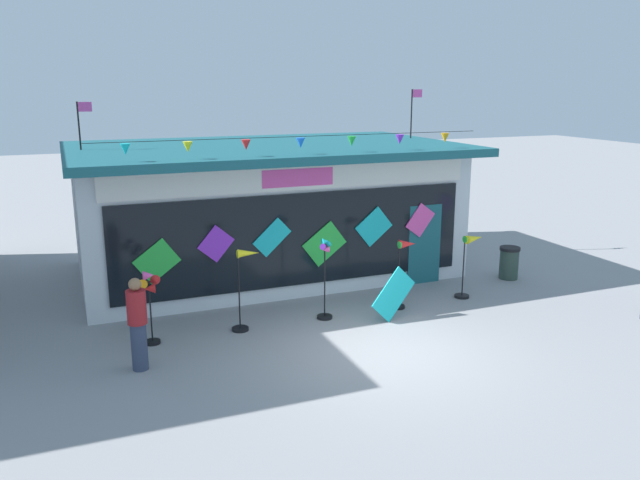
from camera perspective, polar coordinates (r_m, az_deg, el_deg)
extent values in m
plane|color=gray|center=(12.32, 5.45, -9.77)|extent=(80.00, 80.00, 0.00)
cube|color=silver|center=(17.09, -5.08, 2.55)|extent=(9.33, 5.26, 3.20)
cube|color=#195660|center=(16.46, -4.79, 8.12)|extent=(9.73, 6.06, 0.20)
cube|color=white|center=(14.38, -2.03, 5.60)|extent=(8.58, 0.08, 0.57)
cube|color=#EA4CA3|center=(14.35, -1.99, 5.58)|extent=(1.68, 0.04, 0.40)
cube|color=black|center=(14.66, -2.00, 0.02)|extent=(8.40, 0.06, 2.15)
cube|color=#195660|center=(16.19, 9.26, -0.38)|extent=(0.90, 0.07, 2.00)
cube|color=green|center=(13.91, -14.33, -1.84)|extent=(1.02, 0.03, 0.99)
cube|color=purple|center=(14.06, -9.25, -0.33)|extent=(0.83, 0.03, 0.84)
cube|color=#19B7BC|center=(14.37, -4.30, 0.24)|extent=(0.92, 0.03, 0.89)
cube|color=green|center=(14.87, 0.40, -0.35)|extent=(1.12, 0.03, 1.07)
cube|color=#19B7BC|center=(15.32, 4.81, 1.19)|extent=(1.00, 0.03, 0.98)
cube|color=#EA4CA3|center=(15.91, 8.92, 1.76)|extent=(0.82, 0.03, 0.86)
cylinder|color=black|center=(14.07, -1.75, 9.21)|extent=(8.96, 0.01, 0.01)
cone|color=#19B7BC|center=(13.27, -16.95, 7.74)|extent=(0.20, 0.20, 0.22)
cone|color=yellow|center=(13.43, -11.70, 8.12)|extent=(0.20, 0.20, 0.22)
cone|color=red|center=(13.71, -6.61, 8.42)|extent=(0.20, 0.20, 0.22)
cone|color=blue|center=(14.08, -1.75, 8.64)|extent=(0.20, 0.20, 0.22)
cone|color=green|center=(14.55, 2.84, 8.80)|extent=(0.20, 0.20, 0.22)
cone|color=purple|center=(15.11, 7.11, 8.89)|extent=(0.20, 0.20, 0.22)
cone|color=orange|center=(15.74, 11.07, 8.93)|extent=(0.20, 0.20, 0.22)
cylinder|color=black|center=(16.08, -20.69, 9.49)|extent=(0.04, 0.04, 1.11)
cube|color=#EA4CA3|center=(16.06, -20.24, 11.08)|extent=(0.32, 0.02, 0.22)
cylinder|color=black|center=(18.56, 8.14, 11.07)|extent=(0.04, 0.04, 1.36)
cube|color=#EA4CA3|center=(18.62, 8.64, 12.79)|extent=(0.32, 0.02, 0.22)
cylinder|color=black|center=(12.97, -14.68, -8.78)|extent=(0.30, 0.30, 0.06)
cylinder|color=black|center=(12.76, -14.85, -6.29)|extent=(0.03, 0.03, 1.26)
cylinder|color=black|center=(12.53, -15.00, -3.64)|extent=(0.06, 0.04, 0.06)
cone|color=red|center=(12.54, -14.40, -3.59)|extent=(0.19, 0.20, 0.19)
cone|color=#EA4CA3|center=(12.49, -15.04, -3.07)|extent=(0.20, 0.19, 0.19)
cone|color=orange|center=(12.51, -15.59, -3.70)|extent=(0.19, 0.20, 0.19)
cone|color=red|center=(12.57, -14.96, -4.21)|extent=(0.20, 0.19, 0.19)
cylinder|color=black|center=(13.29, -7.12, -7.87)|extent=(0.35, 0.35, 0.06)
cylinder|color=black|center=(13.03, -7.22, -4.69)|extent=(0.03, 0.03, 1.61)
cone|color=yellow|center=(12.85, -6.41, -1.18)|extent=(0.45, 0.27, 0.17)
cylinder|color=yellow|center=(12.80, -7.33, -1.27)|extent=(0.03, 0.16, 0.16)
cylinder|color=black|center=(13.84, 0.41, -6.87)|extent=(0.34, 0.34, 0.06)
cylinder|color=black|center=(13.58, 0.42, -3.78)|extent=(0.03, 0.03, 1.62)
cylinder|color=black|center=(13.32, 0.49, -0.49)|extent=(0.06, 0.04, 0.06)
cone|color=#19B7BC|center=(13.36, 0.85, -0.46)|extent=(0.13, 0.14, 0.13)
cone|color=#19B7BC|center=(13.30, 0.49, -0.11)|extent=(0.14, 0.13, 0.13)
cone|color=purple|center=(13.29, 0.13, -0.53)|extent=(0.13, 0.14, 0.13)
cone|color=#EA4CA3|center=(13.35, 0.49, -0.87)|extent=(0.14, 0.13, 0.13)
cylinder|color=black|center=(14.56, 6.94, -5.90)|extent=(0.32, 0.32, 0.06)
cylinder|color=black|center=(14.34, 7.02, -3.26)|extent=(0.03, 0.03, 1.46)
cone|color=red|center=(14.24, 7.78, -0.36)|extent=(0.41, 0.27, 0.20)
cylinder|color=green|center=(14.15, 7.10, -0.43)|extent=(0.03, 0.16, 0.16)
cylinder|color=black|center=(15.50, 12.52, -4.90)|extent=(0.34, 0.34, 0.06)
cylinder|color=black|center=(15.31, 12.65, -2.51)|extent=(0.03, 0.03, 1.41)
cone|color=yellow|center=(15.28, 13.60, 0.15)|extent=(0.56, 0.31, 0.20)
cylinder|color=green|center=(15.13, 12.78, 0.06)|extent=(0.03, 0.16, 0.16)
cylinder|color=#333D56|center=(11.78, -15.80, -9.11)|extent=(0.28, 0.28, 0.86)
cylinder|color=maroon|center=(11.53, -16.04, -5.76)|extent=(0.34, 0.34, 0.60)
sphere|color=#8C6647|center=(11.40, -16.17, -3.81)|extent=(0.22, 0.22, 0.22)
cylinder|color=#2D4238|center=(17.20, 16.48, -2.09)|extent=(0.48, 0.48, 0.75)
cylinder|color=black|center=(17.09, 16.57, -0.74)|extent=(0.52, 0.52, 0.08)
cube|color=#19B7BC|center=(13.67, 6.57, -4.83)|extent=(1.14, 0.25, 1.14)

